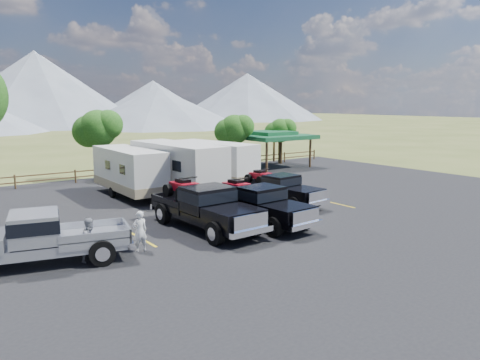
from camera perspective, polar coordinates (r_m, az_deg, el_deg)
ground at (r=21.54m, az=5.96°, el=-6.22°), size 320.00×320.00×0.00m
asphalt_lot at (r=23.77m, az=1.12°, el=-4.61°), size 44.00×34.00×0.04m
stall_lines at (r=24.55m, az=-0.29°, el=-4.10°), size 12.12×5.50×0.01m
tree_ne_a at (r=39.73m, az=-0.72°, el=6.15°), size 3.11×2.92×4.76m
tree_ne_b at (r=44.24m, az=4.92°, el=6.00°), size 2.77×2.59×4.27m
tree_north at (r=36.45m, az=-16.97°, el=5.98°), size 3.46×3.24×5.25m
rail_fence at (r=37.80m, az=-10.70°, el=1.42°), size 36.12×0.12×1.00m
pavilion at (r=42.21m, az=3.78°, el=5.38°), size 6.20×6.20×3.22m
rig_left at (r=21.42m, az=-4.38°, el=-3.18°), size 2.58×6.81×2.25m
rig_center at (r=22.28m, az=2.15°, el=-2.90°), size 2.50×6.31×2.07m
rig_right at (r=26.70m, az=4.71°, el=-1.01°), size 2.48×5.87×1.91m
trailer_left at (r=29.48m, az=-13.35°, el=1.00°), size 2.28×8.47×2.95m
trailer_center at (r=28.94m, az=-7.63°, el=1.37°), size 2.90×9.49×3.29m
trailer_right at (r=32.62m, az=-3.29°, el=2.10°), size 3.32×8.72×3.01m
pickup_silver at (r=18.25m, az=-23.18°, el=-6.48°), size 6.69×3.48×1.92m
person_a at (r=18.69m, az=-12.11°, el=-6.12°), size 0.60×0.39×1.62m
person_b at (r=18.01m, az=-17.75°, el=-6.96°), size 0.98×0.90×1.63m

